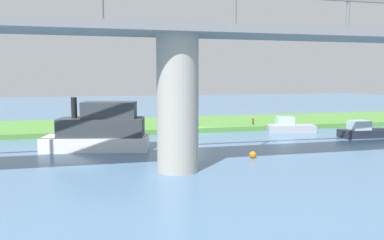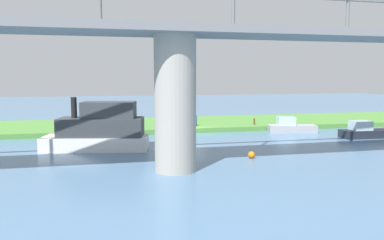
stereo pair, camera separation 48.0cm
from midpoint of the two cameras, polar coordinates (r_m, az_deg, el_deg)
ground_plane at (r=39.22m, az=0.57°, el=-2.03°), size 160.00×160.00×0.00m
grassy_bank at (r=44.98m, az=-1.20°, el=-0.60°), size 80.00×12.00×0.50m
bridge_pylon at (r=23.17m, az=-1.97°, el=2.44°), size 2.59×2.59×8.43m
bridge_span at (r=23.32m, az=-2.03°, el=14.07°), size 61.74×4.30×3.25m
person_on_bank at (r=41.20m, az=0.88°, el=0.07°), size 0.49×0.49×1.39m
mooring_post at (r=42.90m, az=9.77°, el=-0.23°), size 0.20×0.20×0.71m
houseboat_blue at (r=31.10m, az=-13.52°, el=-1.54°), size 8.75×4.39×4.28m
motorboat_white at (r=41.28m, az=15.10°, el=-1.00°), size 5.27×2.90×1.66m
skiff_small at (r=40.10m, az=25.14°, el=-1.62°), size 5.06×1.97×1.66m
marker_buoy at (r=27.68m, az=9.55°, el=-5.25°), size 0.50×0.50×0.50m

